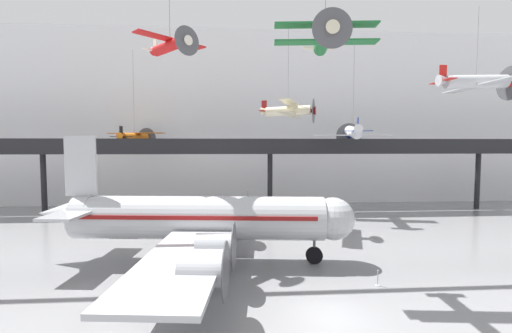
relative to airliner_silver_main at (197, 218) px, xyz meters
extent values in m
plane|color=gray|center=(7.94, -8.95, -3.50)|extent=(260.00, 260.00, 0.00)
cube|color=white|center=(7.94, 28.10, 9.98)|extent=(140.00, 3.00, 26.96)
cube|color=black|center=(7.94, 19.40, 4.99)|extent=(110.00, 3.20, 0.90)
cube|color=black|center=(7.94, 17.86, 5.99)|extent=(110.00, 0.12, 1.10)
cylinder|color=black|center=(-22.31, 20.36, 0.52)|extent=(0.70, 0.70, 8.04)
cylinder|color=black|center=(7.94, 20.36, 0.52)|extent=(0.70, 0.70, 8.04)
cylinder|color=black|center=(38.19, 20.36, 0.52)|extent=(0.70, 0.70, 8.04)
cylinder|color=#B7BABF|center=(0.12, -0.01, 0.05)|extent=(19.64, 5.31, 3.37)
sphere|color=#B7BABF|center=(10.51, -1.07, 0.05)|extent=(3.30, 3.30, 3.30)
cone|color=#B7BABF|center=(-10.43, 1.06, 0.30)|extent=(4.67, 3.53, 3.10)
cube|color=maroon|center=(0.12, -0.01, 0.39)|extent=(18.30, 5.24, 0.30)
cube|color=#B7BABF|center=(1.60, 7.77, -0.71)|extent=(5.74, 12.80, 0.28)
cube|color=#B7BABF|center=(0.00, -7.93, -0.71)|extent=(5.74, 12.80, 0.28)
cylinder|color=#B7BABF|center=(2.67, 4.92, -0.66)|extent=(2.41, 1.84, 1.62)
cylinder|color=#4C4C51|center=(3.90, 4.79, -0.66)|extent=(0.37, 3.06, 3.07)
cylinder|color=#B7BABF|center=(3.09, 9.11, -0.66)|extent=(2.41, 1.84, 1.62)
cylinder|color=#4C4C51|center=(4.33, 8.99, -0.66)|extent=(0.37, 3.06, 3.07)
cylinder|color=#B7BABF|center=(1.62, -5.35, -0.66)|extent=(2.41, 1.84, 1.62)
cylinder|color=#4C4C51|center=(2.86, -5.48, -0.66)|extent=(0.37, 3.06, 3.07)
cylinder|color=#B7BABF|center=(1.20, -9.55, -0.66)|extent=(2.41, 1.84, 1.62)
cylinder|color=#4C4C51|center=(2.43, -9.67, -0.66)|extent=(0.37, 3.06, 3.07)
cube|color=#B7BABF|center=(-9.09, 0.92, 4.09)|extent=(2.49, 0.45, 4.72)
cube|color=#B7BABF|center=(-8.75, 0.89, 0.72)|extent=(3.35, 8.97, 0.20)
cylinder|color=#4C4C51|center=(9.10, -0.92, -2.24)|extent=(0.20, 0.20, 1.21)
cylinder|color=black|center=(9.10, -0.92, -2.85)|extent=(1.33, 0.51, 1.30)
cylinder|color=#4C4C51|center=(0.62, 2.65, -2.24)|extent=(0.20, 0.20, 1.21)
cylinder|color=black|center=(0.62, 2.65, -2.85)|extent=(1.33, 0.51, 1.30)
cylinder|color=#4C4C51|center=(0.08, -2.72, -2.24)|extent=(0.20, 0.20, 1.21)
cylinder|color=black|center=(0.08, -2.72, -2.85)|extent=(1.33, 0.51, 1.30)
cylinder|color=red|center=(-2.25, 2.14, 13.77)|extent=(3.49, 3.65, 0.96)
cone|color=silver|center=(-0.76, 0.55, 13.72)|extent=(1.04, 1.04, 0.78)
cylinder|color=#4C4C51|center=(-0.65, 0.44, 13.72)|extent=(1.67, 1.56, 2.24)
cone|color=red|center=(-3.64, 3.63, 13.82)|extent=(1.31, 1.33, 0.76)
cube|color=red|center=(-2.08, 1.96, 14.18)|extent=(5.30, 5.04, 0.10)
cube|color=silver|center=(-3.81, 3.81, 14.29)|extent=(0.39, 0.41, 1.04)
cube|color=silver|center=(-3.81, 3.81, 13.77)|extent=(1.99, 1.90, 0.06)
cylinder|color=slate|center=(-2.25, 2.14, 16.54)|extent=(0.04, 0.04, 4.68)
cylinder|color=orange|center=(-10.66, 21.47, 6.81)|extent=(2.69, 5.56, 1.27)
cone|color=black|center=(-9.82, 24.20, 6.74)|extent=(1.24, 1.16, 1.02)
cylinder|color=#4C4C51|center=(-9.76, 24.39, 6.74)|extent=(2.82, 0.90, 2.94)
cone|color=orange|center=(-11.44, 18.93, 6.88)|extent=(1.36, 1.70, 1.00)
cube|color=orange|center=(-10.56, 21.79, 7.35)|extent=(8.26, 3.70, 0.10)
cube|color=black|center=(-11.54, 18.62, 7.49)|extent=(0.25, 0.65, 1.36)
cube|color=black|center=(-11.54, 18.62, 6.81)|extent=(3.00, 1.50, 0.06)
cylinder|color=slate|center=(-10.66, 21.47, 12.97)|extent=(0.04, 0.04, 11.19)
cylinder|color=#1E6B33|center=(8.68, -4.92, 12.51)|extent=(1.31, 4.37, 1.24)
cone|color=beige|center=(8.45, -7.13, 12.31)|extent=(0.86, 0.78, 0.79)
cylinder|color=#4C4C51|center=(8.44, -7.29, 12.30)|extent=(2.28, 0.27, 2.29)
cone|color=#1E6B33|center=(8.89, -2.86, 12.68)|extent=(0.87, 1.27, 0.84)
cube|color=#1E6B33|center=(8.65, -5.17, 13.21)|extent=(6.49, 1.68, 0.10)
cube|color=#1E6B33|center=(8.65, -5.17, 12.15)|extent=(6.49, 1.68, 0.10)
cube|color=beige|center=(8.91, -2.60, 13.03)|extent=(0.11, 0.52, 1.06)
cube|color=beige|center=(8.91, -2.60, 12.51)|extent=(2.33, 0.75, 0.06)
cylinder|color=beige|center=(8.72, 9.80, 9.35)|extent=(4.88, 2.56, 1.10)
cone|color=maroon|center=(11.10, 8.95, 9.30)|extent=(1.05, 1.11, 0.90)
cylinder|color=#4C4C51|center=(11.27, 8.89, 9.29)|extent=(0.91, 2.45, 2.59)
cone|color=beige|center=(6.52, 10.59, 9.40)|extent=(1.52, 1.24, 0.88)
cube|color=beige|center=(9.00, 9.70, 10.15)|extent=(3.55, 7.24, 0.10)
cube|color=beige|center=(9.00, 9.70, 8.95)|extent=(3.55, 7.24, 0.10)
cube|color=maroon|center=(6.24, 10.69, 9.95)|extent=(0.57, 0.25, 1.20)
cube|color=maroon|center=(6.24, 10.69, 9.35)|extent=(1.42, 2.64, 0.06)
cylinder|color=slate|center=(8.72, 9.80, 14.27)|extent=(0.04, 0.04, 8.84)
cylinder|color=silver|center=(17.93, 15.65, 7.35)|extent=(2.47, 6.48, 1.92)
cone|color=navy|center=(18.55, 18.87, 7.02)|extent=(1.34, 1.24, 1.17)
cylinder|color=#4C4C51|center=(18.59, 19.09, 7.00)|extent=(3.32, 0.68, 3.37)
cone|color=silver|center=(17.35, 12.65, 7.66)|extent=(1.42, 1.96, 1.26)
cube|color=silver|center=(18.00, 16.02, 6.96)|extent=(9.58, 3.28, 0.10)
cube|color=navy|center=(17.28, 12.28, 8.13)|extent=(0.20, 0.76, 1.56)
cube|color=navy|center=(17.28, 12.28, 7.35)|extent=(3.45, 1.38, 0.06)
cylinder|color=slate|center=(17.93, 15.65, 13.30)|extent=(0.04, 0.04, 10.59)
cylinder|color=silver|center=(26.10, 5.02, 11.77)|extent=(6.16, 1.36, 1.43)
cone|color=red|center=(29.30, 5.07, 11.69)|extent=(1.03, 1.16, 1.14)
cylinder|color=#4C4C51|center=(29.53, 5.07, 11.68)|extent=(0.09, 3.30, 3.30)
cone|color=silver|center=(23.12, 4.98, 11.85)|extent=(1.68, 1.10, 1.12)
cube|color=silver|center=(26.47, 5.03, 11.39)|extent=(1.63, 9.27, 0.10)
cube|color=red|center=(22.74, 4.97, 12.53)|extent=(0.75, 0.07, 1.52)
cube|color=red|center=(22.74, 4.97, 11.77)|extent=(0.80, 3.31, 0.06)
cylinder|color=slate|center=(26.10, 5.02, 15.61)|extent=(0.04, 0.04, 6.41)
cylinder|color=#B2B5BA|center=(12.25, -5.37, -3.48)|extent=(0.36, 0.36, 0.04)
cylinder|color=#B2B5BA|center=(12.25, -5.37, -2.99)|extent=(0.07, 0.07, 0.95)
sphere|color=#B2B5BA|center=(12.25, -5.37, -2.47)|extent=(0.10, 0.10, 0.10)
camera|label=1|loc=(2.83, -26.64, 5.72)|focal=24.00mm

